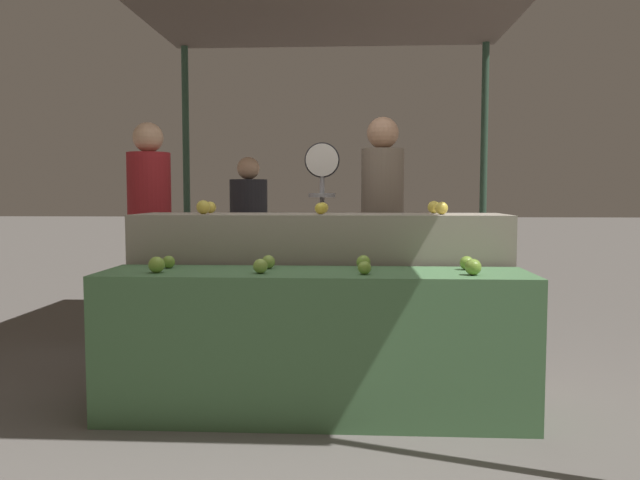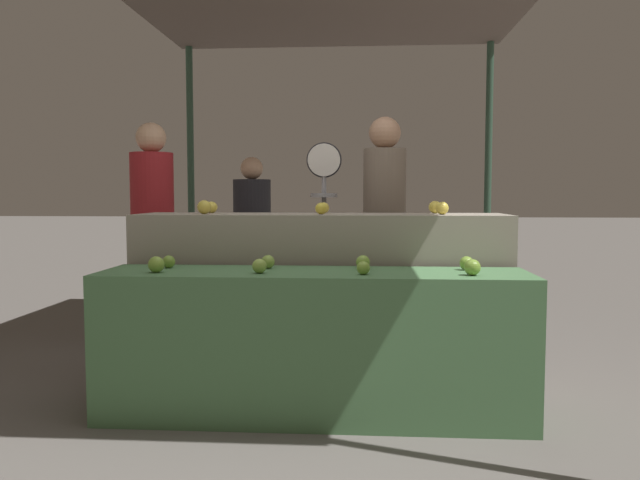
% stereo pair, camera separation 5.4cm
% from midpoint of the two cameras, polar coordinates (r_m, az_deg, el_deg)
% --- Properties ---
extents(ground_plane, '(60.00, 60.00, 0.00)m').
position_cam_midpoint_polar(ground_plane, '(3.59, -0.95, -15.73)').
color(ground_plane, '#66605B').
extents(display_counter_front, '(2.34, 0.55, 0.80)m').
position_cam_midpoint_polar(display_counter_front, '(3.47, -0.96, -9.48)').
color(display_counter_front, '#4C7A4C').
rests_on(display_counter_front, ground_plane).
extents(display_counter_back, '(2.34, 0.55, 1.10)m').
position_cam_midpoint_polar(display_counter_back, '(4.03, -0.36, -5.43)').
color(display_counter_back, gray).
rests_on(display_counter_back, ground_plane).
extents(apple_front_0, '(0.09, 0.09, 0.09)m').
position_cam_midpoint_polar(apple_front_0, '(3.45, -15.15, -2.20)').
color(apple_front_0, '#84AD3D').
rests_on(apple_front_0, display_counter_front).
extents(apple_front_1, '(0.08, 0.08, 0.08)m').
position_cam_midpoint_polar(apple_front_1, '(3.33, -5.94, -2.39)').
color(apple_front_1, '#8EB247').
rests_on(apple_front_1, display_counter_front).
extents(apple_front_2, '(0.07, 0.07, 0.07)m').
position_cam_midpoint_polar(apple_front_2, '(3.27, 3.62, -2.56)').
color(apple_front_2, '#84AD3D').
rests_on(apple_front_2, display_counter_front).
extents(apple_front_3, '(0.09, 0.09, 0.09)m').
position_cam_midpoint_polar(apple_front_3, '(3.33, 13.37, -2.42)').
color(apple_front_3, '#7AA338').
rests_on(apple_front_3, display_counter_front).
extents(apple_front_4, '(0.07, 0.07, 0.07)m').
position_cam_midpoint_polar(apple_front_4, '(3.65, -14.09, -1.96)').
color(apple_front_4, '#7AA338').
rests_on(apple_front_4, display_counter_front).
extents(apple_front_5, '(0.08, 0.08, 0.08)m').
position_cam_midpoint_polar(apple_front_5, '(3.54, -5.18, -2.01)').
color(apple_front_5, '#8EB247').
rests_on(apple_front_5, display_counter_front).
extents(apple_front_6, '(0.08, 0.08, 0.08)m').
position_cam_midpoint_polar(apple_front_6, '(3.51, 3.55, -2.04)').
color(apple_front_6, '#84AD3D').
rests_on(apple_front_6, display_counter_front).
extents(apple_front_7, '(0.08, 0.08, 0.08)m').
position_cam_midpoint_polar(apple_front_7, '(3.55, 12.85, -2.06)').
color(apple_front_7, '#7AA338').
rests_on(apple_front_7, display_counter_front).
extents(apple_back_0, '(0.09, 0.09, 0.09)m').
position_cam_midpoint_polar(apple_back_0, '(3.99, -11.00, 2.96)').
color(apple_back_0, gold).
rests_on(apple_back_0, display_counter_back).
extents(apple_back_1, '(0.07, 0.07, 0.07)m').
position_cam_midpoint_polar(apple_back_1, '(3.87, -0.34, 2.89)').
color(apple_back_1, gold).
rests_on(apple_back_1, display_counter_back).
extents(apple_back_2, '(0.08, 0.08, 0.08)m').
position_cam_midpoint_polar(apple_back_2, '(3.89, 10.66, 2.87)').
color(apple_back_2, yellow).
rests_on(apple_back_2, display_counter_back).
extents(apple_back_3, '(0.08, 0.08, 0.08)m').
position_cam_midpoint_polar(apple_back_3, '(4.20, -10.36, 2.95)').
color(apple_back_3, yellow).
rests_on(apple_back_3, display_counter_back).
extents(apple_back_4, '(0.07, 0.07, 0.07)m').
position_cam_midpoint_polar(apple_back_4, '(4.08, -0.12, 2.95)').
color(apple_back_4, yellow).
rests_on(apple_back_4, display_counter_back).
extents(apple_back_5, '(0.08, 0.08, 0.08)m').
position_cam_midpoint_polar(apple_back_5, '(4.11, 10.01, 2.97)').
color(apple_back_5, yellow).
rests_on(apple_back_5, display_counter_back).
extents(produce_scale, '(0.26, 0.20, 1.61)m').
position_cam_midpoint_polar(produce_scale, '(4.66, -0.14, 3.42)').
color(produce_scale, '#99999E').
rests_on(produce_scale, ground_plane).
extents(person_vendor_at_scale, '(0.35, 0.35, 1.79)m').
position_cam_midpoint_polar(person_vendor_at_scale, '(4.68, 5.38, 2.17)').
color(person_vendor_at_scale, '#2D2D38').
rests_on(person_vendor_at_scale, ground_plane).
extents(person_customer_left, '(0.41, 0.41, 1.56)m').
position_cam_midpoint_polar(person_customer_left, '(5.76, -6.79, 0.95)').
color(person_customer_left, '#2D2D38').
rests_on(person_customer_left, ground_plane).
extents(person_customer_right, '(0.45, 0.45, 1.78)m').
position_cam_midpoint_polar(person_customer_right, '(5.05, -15.60, 1.98)').
color(person_customer_right, '#2D2D38').
rests_on(person_customer_right, ground_plane).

